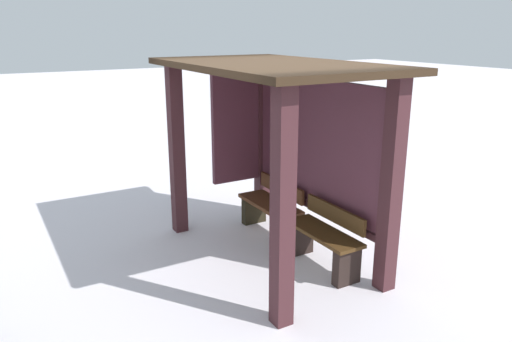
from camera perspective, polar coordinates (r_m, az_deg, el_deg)
The scene contains 4 objects.
ground_plane at distance 6.25m, azimuth 1.55°, elevation -9.75°, with size 60.00×60.00×0.00m, color white.
bus_shelter at distance 5.92m, azimuth 2.87°, elevation 5.87°, with size 3.10×1.82×2.38m.
bench_left_inside at distance 6.77m, azimuth 1.79°, elevation -4.55°, with size 1.09×0.41×0.73m.
bench_center_inside at distance 5.87m, azimuth 7.95°, elevation -8.01°, with size 1.09×0.37×0.75m.
Camera 1 is at (4.78, -2.95, 2.74)m, focal length 34.34 mm.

